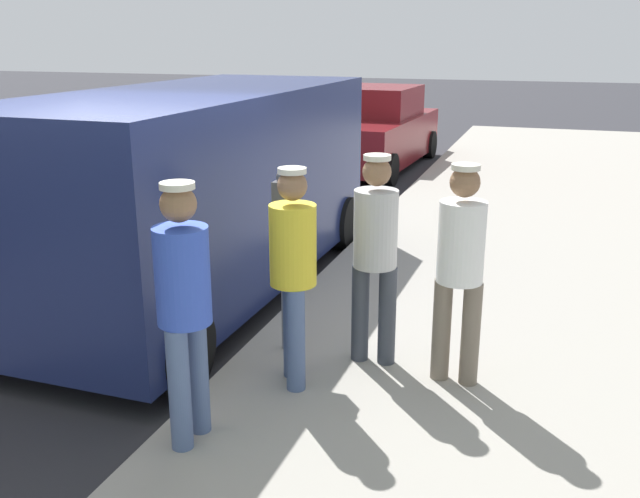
# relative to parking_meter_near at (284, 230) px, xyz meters

# --- Properties ---
(ground_plane) EXTENTS (80.00, 80.00, 0.00)m
(ground_plane) POSITION_rel_parking_meter_near_xyz_m (-1.35, -0.19, -1.18)
(ground_plane) COLOR #2D2D33
(sidewalk_slab) EXTENTS (5.00, 32.00, 0.15)m
(sidewalk_slab) POSITION_rel_parking_meter_near_xyz_m (2.15, -0.19, -1.11)
(sidewalk_slab) COLOR #9E998E
(sidewalk_slab) RESTS_ON ground
(parking_meter_near) EXTENTS (0.14, 0.18, 1.52)m
(parking_meter_near) POSITION_rel_parking_meter_near_xyz_m (0.00, 0.00, 0.00)
(parking_meter_near) COLOR gray
(parking_meter_near) RESTS_ON sidewalk_slab
(pedestrian_in_white) EXTENTS (0.36, 0.34, 1.66)m
(pedestrian_in_white) POSITION_rel_parking_meter_near_xyz_m (1.42, -0.13, -0.08)
(pedestrian_in_white) COLOR #726656
(pedestrian_in_white) RESTS_ON sidewalk_slab
(pedestrian_in_blue) EXTENTS (0.34, 0.36, 1.70)m
(pedestrian_in_blue) POSITION_rel_parking_meter_near_xyz_m (-0.08, -1.49, -0.06)
(pedestrian_in_blue) COLOR #4C608C
(pedestrian_in_blue) RESTS_ON sidewalk_slab
(pedestrian_in_gray) EXTENTS (0.36, 0.34, 1.67)m
(pedestrian_in_gray) POSITION_rel_parking_meter_near_xyz_m (0.75, 0.00, -0.07)
(pedestrian_in_gray) COLOR #383D47
(pedestrian_in_gray) RESTS_ON sidewalk_slab
(pedestrian_in_yellow) EXTENTS (0.34, 0.34, 1.64)m
(pedestrian_in_yellow) POSITION_rel_parking_meter_near_xyz_m (0.28, -0.54, -0.09)
(pedestrian_in_yellow) COLOR #4C608C
(pedestrian_in_yellow) RESTS_ON sidewalk_slab
(parked_van) EXTENTS (2.19, 5.23, 2.15)m
(parked_van) POSITION_rel_parking_meter_near_xyz_m (-1.50, 1.36, -0.03)
(parked_van) COLOR navy
(parked_van) RESTS_ON ground
(parked_sedan_ahead) EXTENTS (2.11, 4.48, 1.65)m
(parked_sedan_ahead) POSITION_rel_parking_meter_near_xyz_m (-1.65, 9.23, -0.43)
(parked_sedan_ahead) COLOR maroon
(parked_sedan_ahead) RESTS_ON ground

